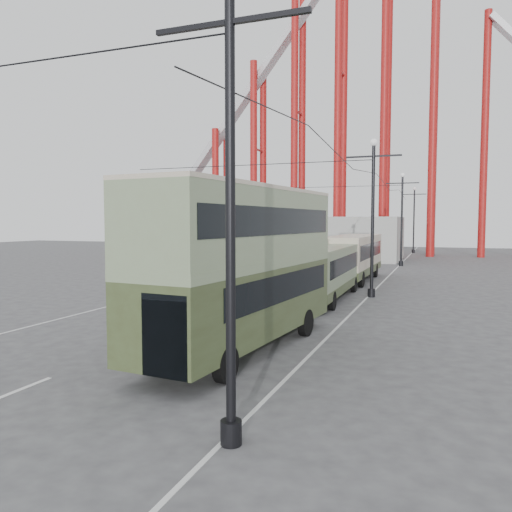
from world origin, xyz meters
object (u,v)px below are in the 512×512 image
at_px(double_decker_bus, 243,259).
at_px(single_decker_green, 326,269).
at_px(lamp_post_near, 230,46).
at_px(pedestrian, 276,292).
at_px(single_decker_cream, 353,255).

height_order(double_decker_bus, single_decker_green, double_decker_bus).
height_order(lamp_post_near, pedestrian, lamp_post_near).
bearing_deg(lamp_post_near, double_decker_bus, 110.07).
xyz_separation_m(lamp_post_near, single_decker_cream, (-2.43, 28.69, -5.93)).
height_order(single_decker_cream, pedestrian, single_decker_cream).
xyz_separation_m(single_decker_cream, pedestrian, (-1.64, -13.44, -1.06)).
distance_m(single_decker_cream, pedestrian, 13.58).
bearing_deg(lamp_post_near, single_decker_green, 97.07).
distance_m(single_decker_green, single_decker_cream, 9.32).
bearing_deg(pedestrian, single_decker_green, -118.08).
distance_m(lamp_post_near, single_decker_green, 20.46).
relative_size(single_decker_green, single_decker_cream, 0.98).
bearing_deg(pedestrian, lamp_post_near, 98.92).
relative_size(lamp_post_near, pedestrian, 6.18).
bearing_deg(single_decker_green, double_decker_bus, -91.13).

